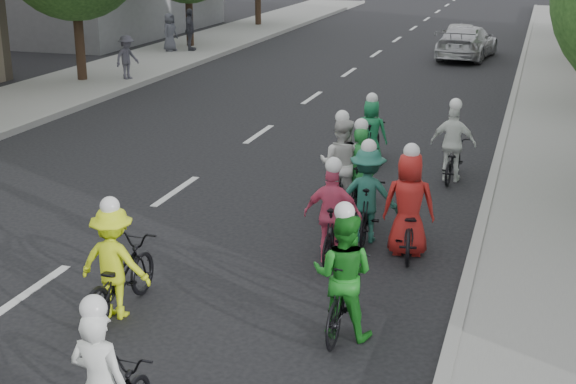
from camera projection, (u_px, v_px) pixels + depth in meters
The scene contains 17 objects.
ground at pixel (28, 293), 11.60m from camera, with size 120.00×120.00×0.00m, color black.
curb_left at pixel (55, 115), 22.37m from camera, with size 0.18×80.00×0.18m, color #999993.
curb_right at pixel (500, 149), 18.90m from camera, with size 0.18×80.00×0.18m, color #999993.
cyclist_1 at pixel (344, 284), 10.25m from camera, with size 0.82×1.73×1.81m.
cyclist_2 at pixel (117, 272), 10.78m from camera, with size 1.01×1.90×1.71m.
cyclist_3 at pixel (333, 223), 12.56m from camera, with size 0.93×1.59×1.72m.
cyclist_4 at pixel (409, 215), 12.87m from camera, with size 0.90×1.84×1.85m.
cyclist_5 at pixel (360, 178), 14.91m from camera, with size 0.63×1.51×1.76m.
cyclist_6 at pixel (342, 174), 14.97m from camera, with size 0.88×1.94×1.89m.
cyclist_7 at pixel (368, 201), 13.40m from camera, with size 1.08×1.67×1.77m.
cyclist_8 at pixel (453, 152), 16.69m from camera, with size 0.96×1.57×1.76m.
cyclist_9 at pixel (371, 138), 17.89m from camera, with size 0.73×1.60×1.62m.
follow_car_lead at pixel (467, 42), 32.77m from camera, with size 1.88×4.63×1.34m, color silver.
follow_car_trail at pixel (460, 37), 34.30m from camera, with size 1.58×3.93×1.34m, color silver.
spectator_0 at pixel (127, 57), 27.35m from camera, with size 0.96×0.55×1.49m, color #4D4C58.
spectator_1 at pixel (190, 30), 33.91m from camera, with size 1.03×0.43×1.76m, color #454650.
spectator_2 at pixel (170, 32), 33.77m from camera, with size 0.78×0.51×1.59m, color #535561.
Camera 1 is at (6.78, -8.95, 4.98)m, focal length 50.00 mm.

